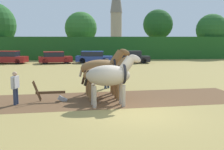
# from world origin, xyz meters

# --- Properties ---
(ground_plane) EXTENTS (240.00, 240.00, 0.00)m
(ground_plane) POSITION_xyz_m (0.00, 0.00, 0.00)
(ground_plane) COLOR #998447
(plowed_furrow_strip) EXTENTS (20.96, 5.70, 0.01)m
(plowed_furrow_strip) POSITION_xyz_m (-4.35, 2.50, 0.00)
(plowed_furrow_strip) COLOR brown
(plowed_furrow_strip) RESTS_ON ground
(hedgerow) EXTENTS (58.34, 1.41, 3.20)m
(hedgerow) POSITION_xyz_m (0.00, 28.55, 1.60)
(hedgerow) COLOR #1E511E
(hedgerow) RESTS_ON ground
(tree_left) EXTENTS (4.83, 4.83, 6.93)m
(tree_left) POSITION_xyz_m (-2.84, 32.11, 4.50)
(tree_left) COLOR #423323
(tree_left) RESTS_ON ground
(tree_center_left) EXTENTS (4.62, 4.62, 7.41)m
(tree_center_left) POSITION_xyz_m (9.11, 32.49, 5.08)
(tree_center_left) COLOR #423323
(tree_center_left) RESTS_ON ground
(tree_center) EXTENTS (4.76, 4.76, 6.64)m
(tree_center) POSITION_xyz_m (17.01, 30.56, 4.25)
(tree_center) COLOR #423323
(tree_center) RESTS_ON ground
(church_spire) EXTENTS (3.37, 3.37, 21.85)m
(church_spire) POSITION_xyz_m (6.37, 67.55, 11.44)
(church_spire) COLOR gray
(church_spire) RESTS_ON ground
(draft_horse_lead_left) EXTENTS (2.69, 1.15, 2.40)m
(draft_horse_lead_left) POSITION_xyz_m (-1.04, 1.48, 1.39)
(draft_horse_lead_left) COLOR #B2A38E
(draft_horse_lead_left) RESTS_ON ground
(draft_horse_lead_right) EXTENTS (2.72, 1.07, 2.21)m
(draft_horse_lead_right) POSITION_xyz_m (-1.15, 2.77, 1.24)
(draft_horse_lead_right) COLOR brown
(draft_horse_lead_right) RESTS_ON ground
(draft_horse_trail_left) EXTENTS (2.85, 1.14, 2.56)m
(draft_horse_trail_left) POSITION_xyz_m (-1.25, 4.07, 1.45)
(draft_horse_trail_left) COLOR brown
(draft_horse_trail_left) RESTS_ON ground
(plow) EXTENTS (1.66, 0.49, 1.13)m
(plow) POSITION_xyz_m (-3.73, 2.55, 0.32)
(plow) COLOR #4C331E
(plow) RESTS_ON ground
(farmer_at_plow) EXTENTS (0.29, 0.62, 1.55)m
(farmer_at_plow) POSITION_xyz_m (-5.39, 2.06, 0.88)
(farmer_at_plow) COLOR #28334C
(farmer_at_plow) RESTS_ON ground
(farmer_beside_team) EXTENTS (0.59, 0.46, 1.80)m
(farmer_beside_team) POSITION_xyz_m (-0.88, 5.89, 1.07)
(farmer_beside_team) COLOR #28334C
(farmer_beside_team) RESTS_ON ground
(parked_car_far_left) EXTENTS (4.27, 2.35, 1.50)m
(parked_car_far_left) POSITION_xyz_m (-11.27, 23.39, 0.72)
(parked_car_far_left) COLOR maroon
(parked_car_far_left) RESTS_ON ground
(parked_car_left) EXTENTS (4.17, 2.42, 1.42)m
(parked_car_left) POSITION_xyz_m (-5.83, 22.98, 0.69)
(parked_car_left) COLOR maroon
(parked_car_left) RESTS_ON ground
(parked_car_center_left) EXTENTS (4.56, 2.38, 1.44)m
(parked_car_center_left) POSITION_xyz_m (-1.17, 23.24, 0.70)
(parked_car_center_left) COLOR navy
(parked_car_center_left) RESTS_ON ground
(parked_car_center) EXTENTS (4.24, 1.94, 1.48)m
(parked_car_center) POSITION_xyz_m (3.44, 22.74, 0.71)
(parked_car_center) COLOR black
(parked_car_center) RESTS_ON ground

